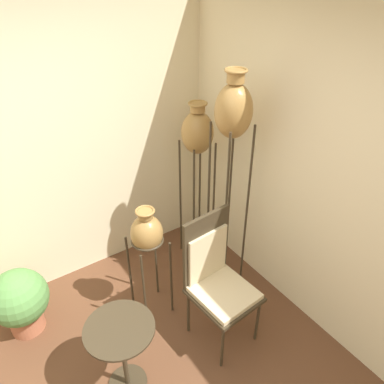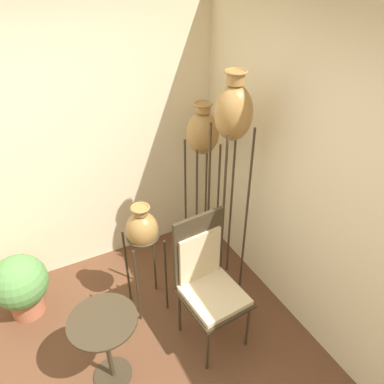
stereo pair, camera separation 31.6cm
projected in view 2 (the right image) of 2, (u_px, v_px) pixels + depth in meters
The scene contains 8 objects.
wall_back at pixel (17, 151), 3.12m from camera, with size 7.67×0.06×2.70m.
wall_right at pixel (352, 205), 2.46m from camera, with size 0.06×7.67×2.70m.
vase_stand_tall at pixel (233, 119), 2.79m from camera, with size 0.29×0.29×2.06m.
vase_stand_medium at pixel (203, 136), 3.35m from camera, with size 0.29×0.29×1.67m.
vase_stand_short at pixel (142, 231), 3.02m from camera, with size 0.28×0.28×1.10m.
chair at pixel (207, 277), 2.91m from camera, with size 0.49×0.52×1.14m.
side_table at pixel (105, 336), 2.63m from camera, with size 0.48×0.48×0.65m.
potted_plant at pixel (20, 285), 3.22m from camera, with size 0.48×0.48×0.61m.
Camera 2 is at (-0.01, -1.30, 2.76)m, focal length 35.00 mm.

